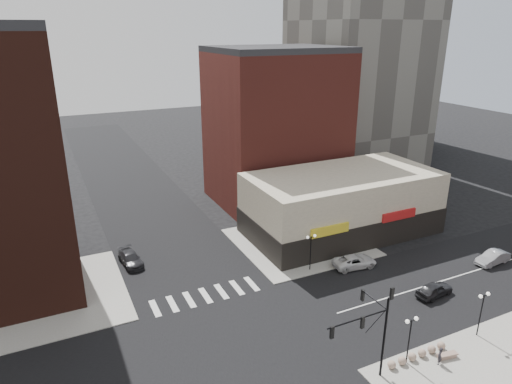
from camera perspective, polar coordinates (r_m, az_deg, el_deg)
ground at (r=40.77m, az=-2.09°, el=-18.41°), size 240.00×240.00×0.00m
road_ew at (r=40.76m, az=-2.09°, el=-18.40°), size 200.00×14.00×0.02m
road_ns at (r=40.76m, az=-2.09°, el=-18.40°), size 14.00×200.00×0.02m
sidewalk_nw at (r=50.68m, az=-24.75°, el=-11.97°), size 15.00×15.00×0.12m
sidewalk_ne at (r=57.43m, az=5.41°, el=-6.24°), size 15.00×15.00×0.12m
building_ne_midrise at (r=68.36m, az=2.49°, el=7.82°), size 18.00×15.00×22.00m
building_ne_row at (r=59.86m, az=10.62°, el=-1.99°), size 24.20×12.20×8.00m
traffic_signal at (r=35.65m, az=14.33°, el=-15.53°), size 5.59×3.09×7.77m
street_lamp_se_a at (r=38.70m, az=18.76°, el=-15.92°), size 1.22×0.32×4.16m
street_lamp_se_b at (r=44.03m, az=26.48°, el=-12.37°), size 1.22×0.32×4.16m
street_lamp_ne at (r=49.88m, az=6.89°, el=-6.40°), size 1.22×0.32×4.16m
bollard_row at (r=41.04m, az=19.50°, el=-18.64°), size 5.91×0.66×0.66m
white_suv at (r=52.56m, az=12.21°, el=-8.48°), size 5.24×2.91×1.39m
dark_sedan_east at (r=49.64m, az=21.40°, el=-11.28°), size 4.37×2.17×1.43m
silver_sedan at (r=58.58m, az=27.49°, el=-7.30°), size 4.49×1.80×1.45m
dark_sedan_north at (r=53.85m, az=-15.41°, el=-8.04°), size 2.45×4.94×1.38m
pedestrian at (r=40.85m, az=21.98°, el=-18.46°), size 0.65×0.63×1.50m
stone_bench at (r=42.00m, az=22.76°, el=-18.33°), size 1.80×0.82×0.40m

